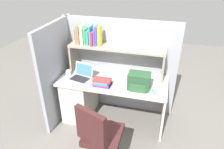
# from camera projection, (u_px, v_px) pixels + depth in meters

# --- Properties ---
(ground_plane) EXTENTS (8.00, 8.00, 0.00)m
(ground_plane) POSITION_uv_depth(u_px,v_px,m) (113.00, 118.00, 3.44)
(ground_plane) COLOR slate
(desk) EXTENTS (1.60, 0.70, 0.73)m
(desk) POSITION_uv_depth(u_px,v_px,m) (89.00, 94.00, 3.34)
(desk) COLOR beige
(desk) RESTS_ON ground_plane
(cubicle_partition_rear) EXTENTS (1.84, 0.05, 1.55)m
(cubicle_partition_rear) POSITION_uv_depth(u_px,v_px,m) (119.00, 66.00, 3.39)
(cubicle_partition_rear) COLOR gray
(cubicle_partition_rear) RESTS_ON ground_plane
(cubicle_partition_left) EXTENTS (0.05, 1.06, 1.55)m
(cubicle_partition_left) POSITION_uv_depth(u_px,v_px,m) (59.00, 72.00, 3.22)
(cubicle_partition_left) COLOR gray
(cubicle_partition_left) RESTS_ON ground_plane
(overhead_hutch) EXTENTS (1.44, 0.28, 0.45)m
(overhead_hutch) POSITION_uv_depth(u_px,v_px,m) (116.00, 53.00, 3.09)
(overhead_hutch) COLOR gray
(overhead_hutch) RESTS_ON desk
(reference_books_on_shelf) EXTENTS (0.39, 0.18, 0.29)m
(reference_books_on_shelf) POSITION_uv_depth(u_px,v_px,m) (88.00, 36.00, 3.08)
(reference_books_on_shelf) COLOR olive
(reference_books_on_shelf) RESTS_ON overhead_hutch
(laptop) EXTENTS (0.36, 0.32, 0.22)m
(laptop) POSITION_uv_depth(u_px,v_px,m) (82.00, 76.00, 3.11)
(laptop) COLOR #B7BABF
(laptop) RESTS_ON desk
(backpack) EXTENTS (0.30, 0.23, 0.23)m
(backpack) POSITION_uv_depth(u_px,v_px,m) (139.00, 81.00, 2.83)
(backpack) COLOR #264C2D
(backpack) RESTS_ON desk
(computer_mouse) EXTENTS (0.10, 0.12, 0.03)m
(computer_mouse) POSITION_uv_depth(u_px,v_px,m) (155.00, 92.00, 2.79)
(computer_mouse) COLOR #7299C6
(computer_mouse) RESTS_ON desk
(paper_cup) EXTENTS (0.08, 0.08, 0.09)m
(paper_cup) POSITION_uv_depth(u_px,v_px,m) (68.00, 73.00, 3.20)
(paper_cup) COLOR white
(paper_cup) RESTS_ON desk
(desk_book_stack) EXTENTS (0.25, 0.20, 0.10)m
(desk_book_stack) POSITION_uv_depth(u_px,v_px,m) (102.00, 82.00, 2.94)
(desk_book_stack) COLOR black
(desk_book_stack) RESTS_ON desk
(office_chair) EXTENTS (0.53, 0.55, 0.93)m
(office_chair) POSITION_uv_depth(u_px,v_px,m) (100.00, 141.00, 2.49)
(office_chair) COLOR black
(office_chair) RESTS_ON ground_plane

